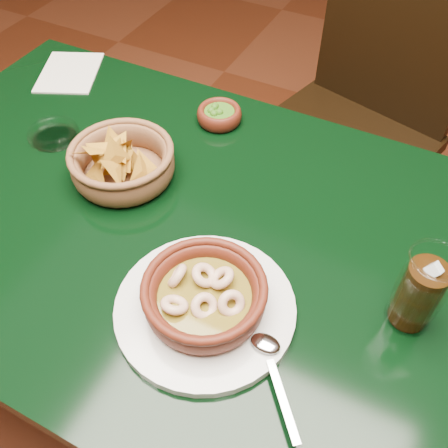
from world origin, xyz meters
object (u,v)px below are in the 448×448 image
at_px(dining_chair, 355,119).
at_px(cola_drink, 420,291).
at_px(dining_table, 166,246).
at_px(chip_basket, 122,162).
at_px(shrimp_plate, 205,299).

height_order(dining_chair, cola_drink, dining_chair).
xyz_separation_m(dining_table, chip_basket, (-0.11, 0.05, 0.14)).
relative_size(dining_table, chip_basket, 5.15).
xyz_separation_m(dining_chair, chip_basket, (-0.30, -0.66, 0.24)).
distance_m(dining_chair, chip_basket, 0.77).
bearing_deg(chip_basket, cola_drink, -6.52).
bearing_deg(dining_chair, chip_basket, -114.29).
height_order(dining_chair, shrimp_plate, dining_chair).
height_order(shrimp_plate, cola_drink, cola_drink).
relative_size(dining_chair, shrimp_plate, 2.88).
relative_size(shrimp_plate, cola_drink, 2.04).
xyz_separation_m(dining_table, cola_drink, (0.45, -0.02, 0.17)).
bearing_deg(dining_table, chip_basket, 156.68).
bearing_deg(dining_table, dining_chair, 75.40).
bearing_deg(shrimp_plate, cola_drink, 24.90).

